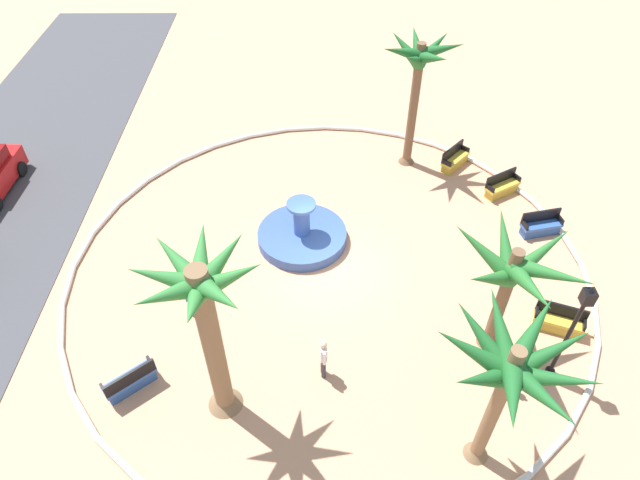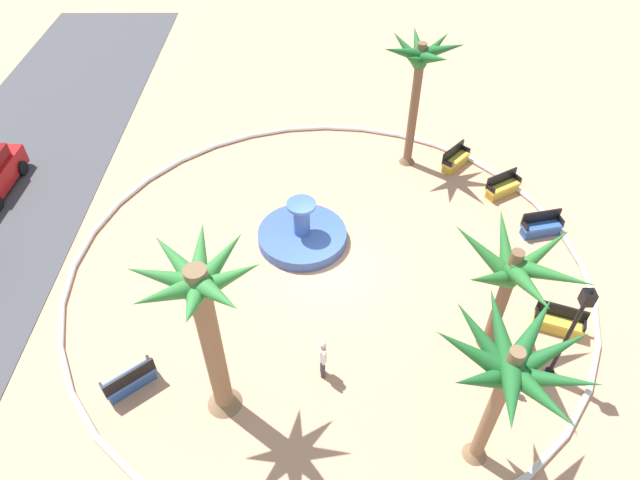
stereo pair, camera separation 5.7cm
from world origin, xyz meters
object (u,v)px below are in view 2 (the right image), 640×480
object	(u,v)px
palm_tree_near_fountain	(513,274)
person_cyclist_helmet	(505,367)
palm_tree_far_side	(203,310)
bench_southwest	(455,161)
bench_west	(130,381)
person_pedestrian_stroll	(323,357)
palm_tree_by_curb	(419,68)
bench_north	(541,227)
fountain	(302,235)
person_cyclist_photo	(192,296)
lamppost	(572,329)
bench_southeast	(558,323)
palm_tree_mid_plaza	(509,370)
bench_east	(502,188)

from	to	relation	value
palm_tree_near_fountain	person_cyclist_helmet	xyz separation A→B (m)	(-1.52, 0.04, -2.44)
palm_tree_far_side	bench_southwest	bearing A→B (deg)	-37.29
bench_west	person_pedestrian_stroll	distance (m)	5.86
bench_west	bench_southwest	world-z (taller)	same
palm_tree_by_curb	bench_north	bearing A→B (deg)	-136.21
fountain	palm_tree_by_curb	world-z (taller)	palm_tree_by_curb
person_cyclist_photo	lamppost	bearing A→B (deg)	-102.44
fountain	bench_southeast	distance (m)	9.56
palm_tree_near_fountain	palm_tree_mid_plaza	xyz separation A→B (m)	(-3.69, 1.22, 0.79)
palm_tree_far_side	person_cyclist_photo	distance (m)	4.98
bench_southwest	person_cyclist_helmet	bearing A→B (deg)	176.63
palm_tree_by_curb	bench_southwest	bearing A→B (deg)	-100.85
bench_north	bench_southwest	xyz separation A→B (m)	(4.44, 2.55, 0.00)
fountain	palm_tree_far_side	bearing A→B (deg)	162.60
palm_tree_near_fountain	palm_tree_far_side	distance (m)	8.67
fountain	bench_southwest	size ratio (longest dim) A/B	2.28
palm_tree_mid_plaza	person_pedestrian_stroll	xyz separation A→B (m)	(2.56, 4.20, -3.22)
bench_southeast	palm_tree_mid_plaza	bearing A→B (deg)	139.84
palm_tree_by_curb	bench_east	size ratio (longest dim) A/B	3.60
fountain	lamppost	xyz separation A→B (m)	(-6.12, -7.73, 2.13)
fountain	bench_north	size ratio (longest dim) A/B	2.06
palm_tree_near_fountain	bench_west	world-z (taller)	palm_tree_near_fountain
lamppost	person_cyclist_helmet	world-z (taller)	lamppost
bench_southwest	lamppost	bearing A→B (deg)	-175.06
bench_east	bench_southeast	world-z (taller)	same
palm_tree_by_curb	bench_east	distance (m)	6.13
bench_southwest	person_pedestrian_stroll	bearing A→B (deg)	150.80
palm_tree_mid_plaza	bench_west	bearing A→B (deg)	78.02
bench_west	bench_southeast	xyz separation A→B (m)	(2.13, -13.60, 0.00)
fountain	lamppost	distance (m)	10.08
palm_tree_mid_plaza	person_cyclist_helmet	bearing A→B (deg)	-28.49
palm_tree_near_fountain	lamppost	xyz separation A→B (m)	(-1.24, -1.57, -0.94)
person_cyclist_helmet	bench_north	bearing A→B (deg)	-25.45
bench_east	bench_southeast	xyz separation A→B (m)	(-7.16, -0.10, 0.00)
bench_southeast	bench_southwest	bearing A→B (deg)	10.84
bench_southeast	person_pedestrian_stroll	bearing A→B (deg)	102.24
palm_tree_far_side	bench_east	distance (m)	15.01
lamppost	person_pedestrian_stroll	size ratio (longest dim) A/B	2.50
bench_west	person_cyclist_photo	xyz separation A→B (m)	(2.82, -1.52, 0.60)
person_cyclist_photo	palm_tree_mid_plaza	bearing A→B (deg)	-120.21
fountain	palm_tree_near_fountain	size ratio (longest dim) A/B	0.77
fountain	person_cyclist_photo	bearing A→B (deg)	135.63
person_cyclist_photo	bench_east	bearing A→B (deg)	-61.66
palm_tree_near_fountain	bench_east	xyz separation A→B (m)	(7.71, -2.27, -3.00)
bench_west	lamppost	distance (m)	12.97
bench_southeast	bench_southwest	size ratio (longest dim) A/B	1.11
bench_north	bench_east	bearing A→B (deg)	20.10
lamppost	person_cyclist_helmet	size ratio (longest dim) A/B	2.53
bench_southeast	palm_tree_by_curb	bearing A→B (deg)	21.94
palm_tree_by_curb	bench_west	bearing A→B (deg)	140.02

